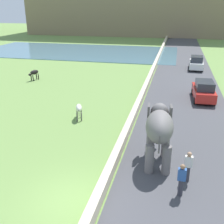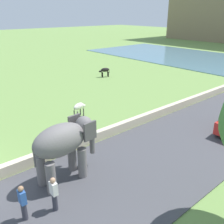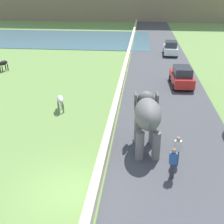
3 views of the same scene
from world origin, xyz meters
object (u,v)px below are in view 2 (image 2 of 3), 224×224
person_trailing (54,194)px  cow_black (105,70)px  person_beside_elephant (23,202)px  cow_white (79,107)px  elephant (64,142)px

person_trailing → cow_black: (-16.45, 15.85, -0.04)m
person_beside_elephant → cow_white: size_ratio=1.15×
person_trailing → cow_white: bearing=140.8°
person_beside_elephant → cow_white: 10.47m
cow_white → person_trailing: bearing=-39.2°
cow_black → cow_white: size_ratio=1.00×
elephant → cow_white: (-6.16, 4.80, -1.20)m
person_trailing → cow_black: person_trailing is taller
cow_black → person_beside_elephant: bearing=-46.5°
person_beside_elephant → cow_white: person_beside_elephant is taller
elephant → cow_white: size_ratio=2.48×
person_trailing → cow_white: size_ratio=1.15×
person_beside_elephant → cow_black: (-16.14, 17.01, -0.04)m
elephant → cow_white: 7.90m
person_beside_elephant → cow_white: bearing=134.8°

